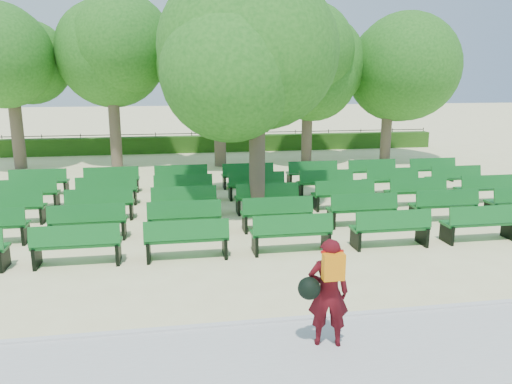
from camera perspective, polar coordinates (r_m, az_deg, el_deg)
ground at (r=14.60m, az=-0.97°, el=-3.34°), size 120.00×120.00×0.00m
paving at (r=7.92m, az=7.49°, el=-18.19°), size 30.00×2.20×0.06m
curb at (r=8.87m, az=5.27°, el=-14.33°), size 30.00×0.12×0.10m
hedge at (r=28.17m, az=-5.25°, el=5.52°), size 26.00×0.70×0.90m
fence at (r=28.63m, az=-5.30°, el=4.73°), size 26.00×0.10×1.02m
tree_line at (r=24.29m, az=-4.50°, el=3.25°), size 21.80×6.80×7.04m
bench_array at (r=15.51m, az=1.01°, el=-1.98°), size 1.96×0.71×1.21m
tree_among at (r=14.76m, az=0.13°, el=14.00°), size 4.93×4.93×6.60m
person at (r=7.79m, az=8.12°, el=-11.14°), size 0.84×0.54×1.72m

